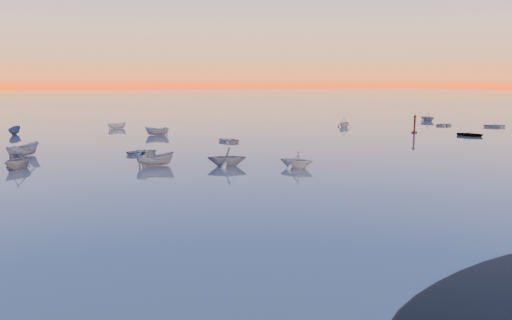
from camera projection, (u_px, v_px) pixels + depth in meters
name	position (u px, v px, depth m)	size (l,w,h in m)	color
ground	(163.00, 119.00, 115.08)	(600.00, 600.00, 0.00)	#685E56
moored_fleet	(221.00, 143.00, 71.60)	(124.00, 58.00, 1.20)	beige
boat_near_center	(155.00, 166.00, 52.80)	(4.02, 1.70, 1.39)	slate
boat_near_right	(296.00, 168.00, 51.69)	(3.76, 1.69, 1.32)	beige
channel_marker	(415.00, 125.00, 84.97)	(0.93, 0.93, 3.29)	#3F0D0D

